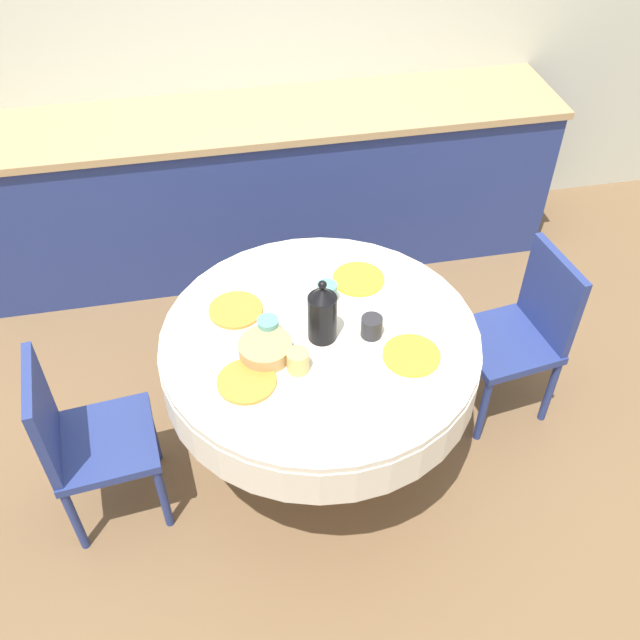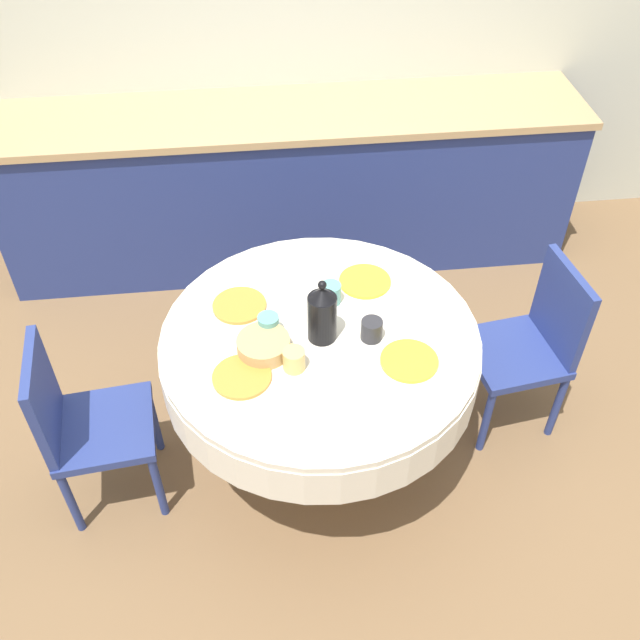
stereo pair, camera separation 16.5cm
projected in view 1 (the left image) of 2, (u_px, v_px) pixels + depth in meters
ground_plane at (320, 450)px, 3.34m from camera, size 12.00×12.00×0.00m
wall_back at (252, 19)px, 3.77m from camera, size 7.00×0.05×2.60m
kitchen_counter at (269, 187)px, 4.10m from camera, size 3.24×0.64×0.94m
dining_table at (320, 356)px, 2.90m from camera, size 1.28×1.28×0.76m
chair_left at (523, 329)px, 3.24m from camera, size 0.45×0.45×0.86m
chair_right at (82, 437)px, 2.80m from camera, size 0.44×0.44×0.86m
plate_near_left at (247, 381)px, 2.63m from camera, size 0.22×0.22×0.01m
cup_near_left at (298, 361)px, 2.65m from camera, size 0.08×0.08×0.09m
plate_near_right at (411, 355)px, 2.72m from camera, size 0.22×0.22×0.01m
cup_near_right at (372, 327)px, 2.79m from camera, size 0.08×0.08×0.09m
plate_far_left at (236, 310)px, 2.91m from camera, size 0.22×0.22×0.01m
cup_far_left at (268, 328)px, 2.78m from camera, size 0.08×0.08×0.09m
plate_far_right at (358, 279)px, 3.05m from camera, size 0.22×0.22×0.01m
cup_far_right at (327, 293)px, 2.93m from camera, size 0.08×0.08×0.09m
coffee_carafe at (322, 314)px, 2.72m from camera, size 0.11×0.11×0.29m
bread_basket at (266, 349)px, 2.72m from camera, size 0.21×0.21×0.06m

